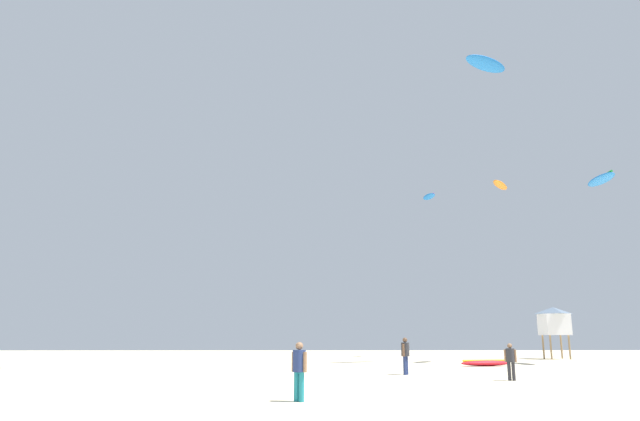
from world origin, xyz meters
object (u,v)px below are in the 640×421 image
Objects in this scene: person_midground at (510,359)px; lifeguard_tower at (554,321)px; kite_aloft_2 at (486,64)px; kite_aloft_4 at (601,180)px; person_left at (405,353)px; kite_grounded_near at (486,363)px; person_foreground at (299,367)px; kite_aloft_3 at (500,185)px; kite_aloft_1 at (429,197)px.

person_midground is 24.72m from lifeguard_tower.
kite_aloft_2 is 11.93m from kite_aloft_4.
person_left is (-3.94, 3.67, 0.13)m from person_midground.
kite_aloft_4 reaches higher than kite_grounded_near.
person_foreground is at bearing -124.46° from lifeguard_tower.
kite_aloft_3 is (14.44, 23.21, 11.84)m from person_foreground.
person_foreground is at bearing -120.62° from kite_grounded_near.
kite_grounded_near is (2.37, 11.46, -0.72)m from person_midground.
person_midground is 0.51× the size of kite_aloft_3.
kite_aloft_4 is (11.70, 12.90, 11.64)m from person_midground.
person_left is (5.01, 11.35, 0.05)m from person_foreground.
lifeguard_tower reaches higher than person_left.
kite_aloft_1 reaches higher than kite_grounded_near.
person_foreground reaches higher than person_midground.
kite_aloft_1 is at bearing -73.36° from person_left.
person_midground is 5.39m from person_left.
kite_aloft_2 reaches higher than kite_grounded_near.
kite_aloft_1 is 0.53× the size of kite_aloft_2.
person_foreground is 11.79m from person_midground.
lifeguard_tower is at bearing -174.93° from person_foreground.
kite_grounded_near is at bearing -127.34° from kite_aloft_3.
kite_aloft_4 is (9.33, 1.44, 12.36)m from kite_grounded_near.
kite_aloft_1 is (-8.78, 4.98, 11.67)m from lifeguard_tower.
kite_grounded_near is (11.32, 19.13, -0.80)m from person_foreground.
kite_aloft_3 is (0.86, 1.19, -9.21)m from kite_aloft_2.
kite_grounded_near is (6.31, 7.78, -0.85)m from person_left.
kite_aloft_3 is 6.75m from kite_aloft_4.
person_midground is 20.34m from kite_aloft_3.
kite_aloft_1 reaches higher than person_foreground.
kite_aloft_1 reaches higher than lifeguard_tower.
kite_aloft_3 is 0.85× the size of kite_aloft_4.
lifeguard_tower is (8.95, 10.41, 2.86)m from kite_grounded_near.
kite_aloft_2 is (8.57, 10.67, 21.01)m from person_left.
person_left reaches higher than kite_grounded_near.
person_midground is at bearing 169.25° from person_left.
kite_aloft_3 is at bearing 157.00° from kite_aloft_4.
person_left is at bearing -130.00° from lifeguard_tower.
person_midground reaches higher than kite_grounded_near.
person_foreground is at bearing 98.45° from person_left.
kite_aloft_2 reaches higher than person_foreground.
person_midground is at bearing -107.88° from kite_aloft_2.
person_midground is 25.97m from kite_aloft_2.
kite_aloft_2 is (2.09, -12.49, 7.32)m from kite_aloft_1.
kite_aloft_1 is at bearing 123.30° from kite_aloft_4.
kite_grounded_near is 22.16m from kite_aloft_2.
kite_aloft_3 reaches higher than person_foreground.
kite_grounded_near is at bearing -90.63° from kite_aloft_1.
person_foreground is at bearing -121.88° from kite_aloft_3.
lifeguard_tower is 13.03m from kite_aloft_3.
person_foreground is at bearing -135.10° from kite_aloft_4.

